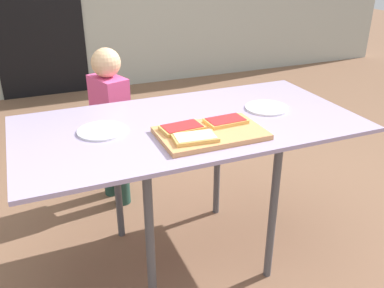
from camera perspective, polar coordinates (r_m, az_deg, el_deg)
ground_plane at (r=2.28m, az=-0.33°, el=-14.63°), size 16.00×16.00×0.00m
dining_table at (r=1.92m, az=-0.37°, el=1.15°), size 1.53×0.78×0.75m
cutting_board at (r=1.75m, az=2.57°, el=1.49°), size 0.44×0.28×0.02m
pizza_slice_near_left at (r=1.66m, az=0.42°, el=0.86°), size 0.18×0.12×0.02m
pizza_slice_far_left at (r=1.75m, az=-1.36°, el=2.22°), size 0.18×0.12×0.02m
pizza_slice_far_right at (r=1.83m, az=4.62°, el=3.15°), size 0.18×0.11×0.02m
plate_white_right at (r=2.08m, az=10.15°, el=4.87°), size 0.21×0.21×0.01m
plate_white_left at (r=1.83m, az=-12.15°, el=1.78°), size 0.21×0.21×0.01m
child_left at (r=2.51m, az=-10.98°, el=3.40°), size 0.21×0.27×0.96m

